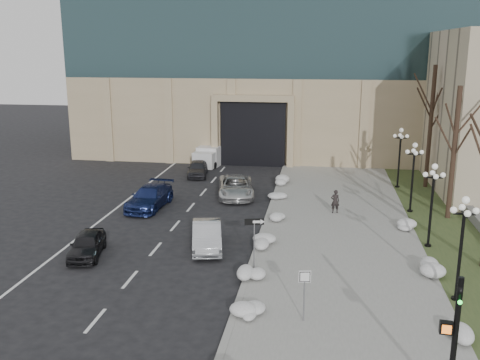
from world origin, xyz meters
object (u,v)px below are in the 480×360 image
object	(u,v)px
lamppost_a	(462,235)
lamppost_c	(413,168)
car_b	(207,236)
lamppost_b	(432,194)
car_d	(236,187)
lamppost_d	(400,150)
car_e	(198,168)
car_c	(150,197)
one_way_sign	(258,228)
keep_sign	(305,285)
car_a	(87,244)
traffic_signal	(453,346)
pedestrian	(335,201)
box_truck	(212,155)

from	to	relation	value
lamppost_a	lamppost_c	bearing A→B (deg)	90.00
car_b	lamppost_b	size ratio (longest dim) A/B	0.93
car_d	lamppost_d	xyz separation A→B (m)	(12.16, 4.30, 2.32)
car_e	lamppost_c	xyz separation A→B (m)	(16.44, -8.13, 2.40)
car_c	one_way_sign	size ratio (longest dim) A/B	1.94
car_c	keep_sign	size ratio (longest dim) A/B	2.29
car_a	traffic_signal	world-z (taller)	traffic_signal
car_e	keep_sign	bearing A→B (deg)	-76.48
car_c	lamppost_c	distance (m)	17.77
keep_sign	lamppost_c	size ratio (longest dim) A/B	0.48
lamppost_b	car_a	bearing A→B (deg)	-167.54
lamppost_b	one_way_sign	bearing A→B (deg)	-153.59
car_b	pedestrian	world-z (taller)	pedestrian
lamppost_a	traffic_signal	bearing A→B (deg)	-104.52
pedestrian	lamppost_a	bearing A→B (deg)	103.30
box_truck	keep_sign	size ratio (longest dim) A/B	2.59
car_a	lamppost_b	world-z (taller)	lamppost_b
car_b	box_truck	distance (m)	22.01
traffic_signal	car_e	bearing A→B (deg)	121.28
lamppost_a	car_c	bearing A→B (deg)	146.83
car_a	car_d	distance (m)	13.99
lamppost_d	lamppost_a	bearing A→B (deg)	-90.00
one_way_sign	lamppost_d	xyz separation A→B (m)	(8.94, 17.44, 0.86)
one_way_sign	lamppost_b	xyz separation A→B (m)	(8.94, 4.44, 0.86)
car_b	one_way_sign	xyz separation A→B (m)	(3.10, -2.53, 1.48)
box_truck	car_e	bearing A→B (deg)	-85.59
car_a	car_d	bearing A→B (deg)	52.98
keep_sign	lamppost_a	world-z (taller)	lamppost_a
lamppost_b	lamppost_a	bearing A→B (deg)	-90.00
box_truck	lamppost_a	xyz separation A→B (m)	(16.22, -26.20, 2.20)
car_b	keep_sign	world-z (taller)	keep_sign
one_way_sign	traffic_signal	distance (m)	11.85
lamppost_d	car_d	bearing A→B (deg)	-160.52
car_d	lamppost_c	bearing A→B (deg)	-21.01
keep_sign	lamppost_d	distance (m)	23.38
car_d	pedestrian	world-z (taller)	pedestrian
box_truck	one_way_sign	bearing A→B (deg)	-66.34
one_way_sign	lamppost_c	xyz separation A→B (m)	(8.94, 10.94, 0.86)
lamppost_d	one_way_sign	bearing A→B (deg)	-117.14
car_b	lamppost_a	size ratio (longest dim) A/B	0.93
lamppost_c	lamppost_d	size ratio (longest dim) A/B	1.00
keep_sign	lamppost_c	distance (m)	17.24
car_b	car_e	world-z (taller)	car_b
car_c	lamppost_b	world-z (taller)	lamppost_b
car_d	lamppost_d	bearing A→B (deg)	8.71
lamppost_b	pedestrian	bearing A→B (deg)	132.79
lamppost_a	lamppost_b	bearing A→B (deg)	90.00
car_a	traffic_signal	bearing A→B (deg)	-43.94
car_c	box_truck	bearing A→B (deg)	88.46
lamppost_d	box_truck	bearing A→B (deg)	157.55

